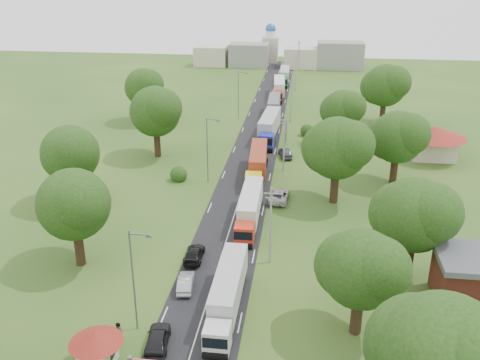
% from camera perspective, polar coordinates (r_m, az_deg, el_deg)
% --- Properties ---
extents(ground, '(260.00, 260.00, 0.00)m').
position_cam_1_polar(ground, '(66.35, -1.11, -5.35)').
color(ground, '#29501A').
rests_on(ground, ground).
extents(road, '(8.00, 200.00, 0.04)m').
position_cam_1_polar(road, '(84.42, 0.86, 0.93)').
color(road, black).
rests_on(road, ground).
extents(guard_booth, '(4.40, 4.40, 3.45)m').
position_cam_1_polar(guard_booth, '(46.62, -15.07, -16.54)').
color(guard_booth, beige).
rests_on(guard_booth, ground).
extents(info_sign, '(0.12, 3.10, 4.10)m').
position_cam_1_polar(info_sign, '(97.23, 4.95, 5.64)').
color(info_sign, slate).
rests_on(info_sign, ground).
extents(pole_1, '(1.60, 0.24, 9.00)m').
position_cam_1_polar(pole_1, '(57.49, 3.28, -4.75)').
color(pole_1, gray).
rests_on(pole_1, ground).
extents(pole_2, '(1.60, 0.24, 9.00)m').
position_cam_1_polar(pole_2, '(83.36, 4.73, 4.00)').
color(pole_2, gray).
rests_on(pole_2, ground).
extents(pole_3, '(1.60, 0.24, 9.00)m').
position_cam_1_polar(pole_3, '(110.28, 5.49, 8.55)').
color(pole_3, gray).
rests_on(pole_3, ground).
extents(pole_4, '(1.60, 0.24, 9.00)m').
position_cam_1_polar(pole_4, '(137.63, 5.96, 11.30)').
color(pole_4, gray).
rests_on(pole_4, ground).
extents(pole_5, '(1.60, 0.24, 9.00)m').
position_cam_1_polar(pole_5, '(165.20, 6.27, 13.13)').
color(pole_5, gray).
rests_on(pole_5, ground).
extents(lamp_0, '(2.03, 0.22, 10.00)m').
position_cam_1_polar(lamp_0, '(47.86, -11.18, -10.04)').
color(lamp_0, slate).
rests_on(lamp_0, ground).
extents(lamp_1, '(2.03, 0.22, 10.00)m').
position_cam_1_polar(lamp_1, '(78.62, -3.41, 3.55)').
color(lamp_1, slate).
rests_on(lamp_1, ground).
extents(lamp_2, '(2.03, 0.22, 10.00)m').
position_cam_1_polar(lamp_2, '(111.90, -0.10, 9.31)').
color(lamp_2, slate).
rests_on(lamp_2, ground).
extents(tree_1, '(9.60, 9.60, 12.05)m').
position_cam_1_polar(tree_1, '(37.59, 20.79, -17.12)').
color(tree_1, '#382616').
rests_on(tree_1, ground).
extents(tree_2, '(8.00, 8.00, 10.10)m').
position_cam_1_polar(tree_2, '(47.27, 12.77, -9.14)').
color(tree_2, '#382616').
rests_on(tree_2, ground).
extents(tree_3, '(8.80, 8.80, 11.07)m').
position_cam_1_polar(tree_3, '(56.64, 18.07, -3.48)').
color(tree_3, '#382616').
rests_on(tree_3, ground).
extents(tree_4, '(9.60, 9.60, 12.05)m').
position_cam_1_polar(tree_4, '(72.15, 10.32, 3.41)').
color(tree_4, '#382616').
rests_on(tree_4, ground).
extents(tree_5, '(8.80, 8.80, 11.07)m').
position_cam_1_polar(tree_5, '(80.90, 16.45, 4.46)').
color(tree_5, '#382616').
rests_on(tree_5, ground).
extents(tree_6, '(8.00, 8.00, 10.10)m').
position_cam_1_polar(tree_6, '(96.53, 10.88, 7.42)').
color(tree_6, '#382616').
rests_on(tree_6, ground).
extents(tree_7, '(9.60, 9.60, 12.05)m').
position_cam_1_polar(tree_7, '(111.71, 15.23, 9.72)').
color(tree_7, '#382616').
rests_on(tree_7, ground).
extents(tree_10, '(8.80, 8.80, 11.07)m').
position_cam_1_polar(tree_10, '(58.75, -17.27, -2.43)').
color(tree_10, '#382616').
rests_on(tree_10, ground).
extents(tree_11, '(8.80, 8.80, 11.07)m').
position_cam_1_polar(tree_11, '(74.20, -17.64, 2.72)').
color(tree_11, '#382616').
rests_on(tree_11, ground).
extents(tree_12, '(9.60, 9.60, 12.05)m').
position_cam_1_polar(tree_12, '(89.86, -9.00, 7.27)').
color(tree_12, '#382616').
rests_on(tree_12, ground).
extents(tree_13, '(8.80, 8.80, 11.07)m').
position_cam_1_polar(tree_13, '(110.87, -10.19, 9.72)').
color(tree_13, '#382616').
rests_on(tree_13, ground).
extents(house_brick, '(8.60, 6.60, 5.20)m').
position_cam_1_polar(house_brick, '(56.71, 24.26, -9.67)').
color(house_brick, maroon).
rests_on(house_brick, ground).
extents(house_cream, '(10.08, 10.08, 5.80)m').
position_cam_1_polar(house_cream, '(94.60, 20.02, 4.28)').
color(house_cream, beige).
rests_on(house_cream, ground).
extents(distant_town, '(52.00, 8.00, 8.00)m').
position_cam_1_polar(distant_town, '(170.49, 4.64, 13.07)').
color(distant_town, gray).
rests_on(distant_town, ground).
extents(church, '(5.00, 5.00, 12.30)m').
position_cam_1_polar(church, '(178.37, 3.25, 14.14)').
color(church, beige).
rests_on(church, ground).
extents(truck_0, '(2.34, 13.58, 3.77)m').
position_cam_1_polar(truck_0, '(51.20, -1.35, -11.95)').
color(truck_0, silver).
rests_on(truck_0, ground).
extents(truck_1, '(2.45, 13.57, 3.76)m').
position_cam_1_polar(truck_1, '(67.26, 1.05, -3.04)').
color(truck_1, red).
rests_on(truck_1, ground).
extents(truck_2, '(3.09, 14.26, 3.94)m').
position_cam_1_polar(truck_2, '(82.00, 1.90, 1.82)').
color(truck_2, '#D0CD18').
rests_on(truck_2, ground).
extents(truck_3, '(3.46, 15.76, 4.35)m').
position_cam_1_polar(truck_3, '(99.49, 3.11, 5.67)').
color(truck_3, '#19249A').
rests_on(truck_3, ground).
extents(truck_4, '(2.55, 13.61, 3.77)m').
position_cam_1_polar(truck_4, '(114.85, 3.60, 7.78)').
color(truck_4, '#AEAEAE').
rests_on(truck_4, ground).
extents(truck_5, '(3.29, 14.85, 4.10)m').
position_cam_1_polar(truck_5, '(131.70, 4.18, 9.74)').
color(truck_5, maroon).
rests_on(truck_5, ground).
extents(truck_6, '(2.73, 13.82, 3.82)m').
position_cam_1_polar(truck_6, '(147.25, 4.77, 11.01)').
color(truck_6, '#286C2E').
rests_on(truck_6, ground).
extents(car_lane_front, '(2.47, 4.89, 1.60)m').
position_cam_1_polar(car_lane_front, '(48.34, -8.78, -16.40)').
color(car_lane_front, black).
rests_on(car_lane_front, ground).
extents(car_lane_mid, '(1.95, 4.32, 1.37)m').
position_cam_1_polar(car_lane_mid, '(55.31, -5.82, -10.82)').
color(car_lane_mid, '#9B9FA3').
rests_on(car_lane_mid, ground).
extents(car_lane_rear, '(2.12, 4.84, 1.38)m').
position_cam_1_polar(car_lane_rear, '(60.07, -4.92, -7.87)').
color(car_lane_rear, black).
rests_on(car_lane_rear, ground).
extents(car_verge_near, '(2.95, 5.70, 1.54)m').
position_cam_1_polar(car_verge_near, '(74.06, 4.17, -1.66)').
color(car_verge_near, '#B4B4B4').
rests_on(car_verge_near, ground).
extents(car_verge_far, '(2.92, 5.11, 1.64)m').
position_cam_1_polar(car_verge_far, '(90.77, 4.86, 2.97)').
color(car_verge_far, '#56585D').
rests_on(car_verge_far, ground).
extents(pedestrian_booth, '(1.10, 1.18, 1.93)m').
position_cam_1_polar(pedestrian_booth, '(49.29, -12.83, -15.63)').
color(pedestrian_booth, gray).
rests_on(pedestrian_booth, ground).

